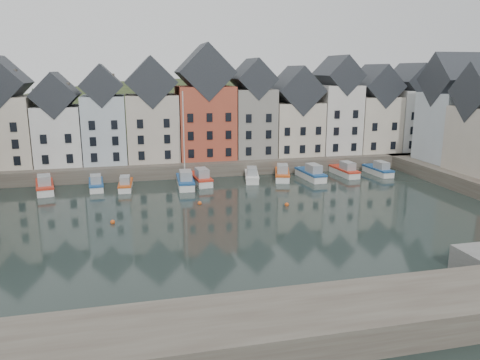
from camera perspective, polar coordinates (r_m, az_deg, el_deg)
name	(u,v)px	position (r m, az deg, el deg)	size (l,w,h in m)	color
ground	(248,223)	(49.72, 1.03, -5.21)	(260.00, 260.00, 0.00)	black
far_quay	(204,161)	(77.98, -4.46, 2.33)	(90.00, 16.00, 2.00)	#494038
near_wall	(173,340)	(27.94, -8.12, -18.77)	(50.00, 6.00, 2.00)	#494038
hillside	(187,221)	(107.75, -6.45, -5.04)	(153.60, 70.40, 64.00)	#212E17
far_terrace	(225,114)	(75.48, -1.89, 8.04)	(72.37, 8.16, 17.78)	beige
mooring_buoys	(203,209)	(53.89, -4.52, -3.60)	(20.50, 5.50, 0.50)	#C94C17
boat_a	(45,186)	(67.03, -22.70, -0.68)	(3.28, 7.11, 2.63)	silver
boat_b	(96,184)	(66.23, -17.13, -0.49)	(2.26, 6.02, 2.26)	silver
boat_c	(126,185)	(65.11, -13.78, -0.55)	(2.05, 5.64, 2.13)	silver
boat_d	(185,181)	(64.91, -6.67, -0.09)	(2.47, 7.01, 13.22)	silver
boat_e	(201,178)	(66.54, -4.81, 0.21)	(2.65, 6.84, 2.57)	silver
boat_f	(252,176)	(68.14, 1.44, 0.50)	(3.13, 6.32, 2.33)	silver
boat_g	(282,174)	(69.42, 5.17, 0.74)	(3.90, 6.92, 2.54)	silver
boat_h	(311,174)	(69.82, 8.66, 0.73)	(2.63, 6.94, 2.61)	silver
boat_i	(345,171)	(73.19, 12.66, 1.10)	(2.39, 6.53, 2.46)	silver
boat_j	(378,170)	(75.17, 16.52, 1.17)	(2.29, 6.30, 2.38)	silver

